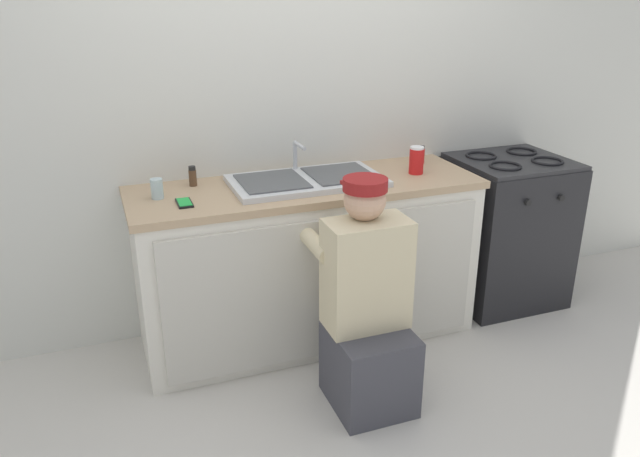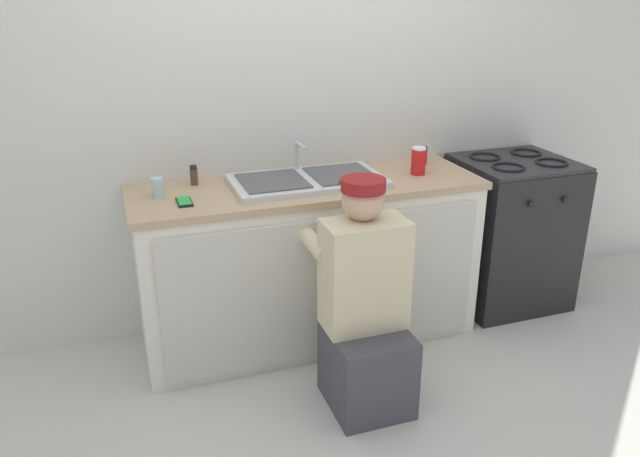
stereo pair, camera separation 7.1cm
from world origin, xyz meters
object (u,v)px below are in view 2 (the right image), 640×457
object	(u,v)px
sink_double_basin	(307,180)
spice_bottle_pepper	(194,175)
cell_phone	(184,202)
soda_cup_red	(418,161)
water_glass	(158,188)
stove_range	(509,232)
plumber_person	(365,315)
spice_bottle_red	(424,156)

from	to	relation	value
sink_double_basin	spice_bottle_pepper	distance (m)	0.59
cell_phone	soda_cup_red	bearing A→B (deg)	2.94
cell_phone	water_glass	distance (m)	0.17
sink_double_basin	spice_bottle_pepper	world-z (taller)	sink_double_basin
sink_double_basin	cell_phone	xyz separation A→B (m)	(-0.66, -0.10, -0.01)
stove_range	cell_phone	distance (m)	2.02
stove_range	water_glass	bearing A→B (deg)	179.22
plumber_person	cell_phone	bearing A→B (deg)	141.71
spice_bottle_pepper	water_glass	size ratio (longest dim) A/B	1.05
spice_bottle_red	water_glass	size ratio (longest dim) A/B	1.05
plumber_person	soda_cup_red	size ratio (longest dim) A/B	7.26
spice_bottle_red	plumber_person	bearing A→B (deg)	-131.00
spice_bottle_red	spice_bottle_pepper	distance (m)	1.33
stove_range	water_glass	xyz separation A→B (m)	(-2.08, 0.03, 0.50)
plumber_person	spice_bottle_pepper	distance (m)	1.16
stove_range	cell_phone	world-z (taller)	stove_range
spice_bottle_red	spice_bottle_pepper	bearing A→B (deg)	178.47
plumber_person	soda_cup_red	world-z (taller)	plumber_person
stove_range	plumber_person	world-z (taller)	plumber_person
water_glass	plumber_person	bearing A→B (deg)	-40.12
sink_double_basin	spice_bottle_pepper	bearing A→B (deg)	163.22
soda_cup_red	cell_phone	xyz separation A→B (m)	(-1.29, -0.07, -0.07)
sink_double_basin	water_glass	xyz separation A→B (m)	(-0.77, 0.03, 0.03)
sink_double_basin	cell_phone	bearing A→B (deg)	-171.06
plumber_person	water_glass	size ratio (longest dim) A/B	11.04
spice_bottle_red	water_glass	xyz separation A→B (m)	(-1.53, -0.11, -0.00)
soda_cup_red	cell_phone	bearing A→B (deg)	-177.06
sink_double_basin	spice_bottle_red	world-z (taller)	sink_double_basin
sink_double_basin	water_glass	size ratio (longest dim) A/B	8.00
soda_cup_red	cell_phone	size ratio (longest dim) A/B	1.09
water_glass	soda_cup_red	bearing A→B (deg)	-2.60
sink_double_basin	spice_bottle_pepper	size ratio (longest dim) A/B	7.62
stove_range	water_glass	world-z (taller)	water_glass
stove_range	soda_cup_red	size ratio (longest dim) A/B	6.11
sink_double_basin	stove_range	size ratio (longest dim) A/B	0.86
cell_phone	water_glass	world-z (taller)	water_glass
soda_cup_red	spice_bottle_red	world-z (taller)	soda_cup_red
plumber_person	stove_range	bearing A→B (deg)	28.07
cell_phone	spice_bottle_pepper	world-z (taller)	spice_bottle_pepper
sink_double_basin	soda_cup_red	distance (m)	0.63
cell_phone	water_glass	xyz separation A→B (m)	(-0.11, 0.13, 0.04)
spice_bottle_red	water_glass	distance (m)	1.53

